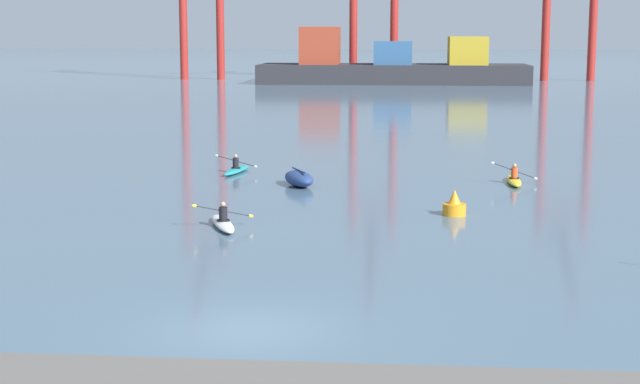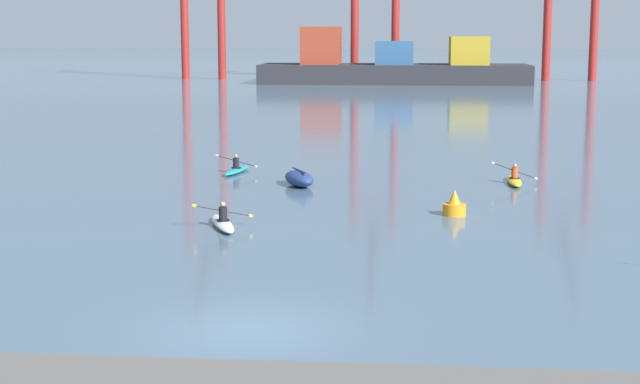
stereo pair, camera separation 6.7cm
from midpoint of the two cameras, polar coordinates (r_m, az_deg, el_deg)
The scene contains 7 objects.
ground_plane at distance 23.33m, azimuth -4.31°, elevation -8.07°, with size 800.00×800.00×0.00m, color slate.
container_barge at distance 136.32m, azimuth 4.14°, elevation 7.36°, with size 36.96×11.20×7.75m.
capsized_dinghy at distance 44.63m, azimuth -1.28°, elevation 0.80°, with size 2.06×2.82×0.76m.
channel_buoy at distance 37.85m, azimuth 7.82°, elevation -0.82°, with size 0.90×0.90×1.00m.
kayak_teal at distance 49.02m, azimuth -4.96°, elevation 1.32°, with size 2.22×3.45×0.95m.
kayak_yellow at distance 46.30m, azimuth 11.23°, elevation 0.70°, with size 2.19×3.40×1.04m.
kayak_white at distance 35.39m, azimuth -5.75°, elevation -1.79°, with size 2.13×3.40×0.95m.
Camera 1 is at (3.67, -21.97, 6.96)m, focal length 54.70 mm.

